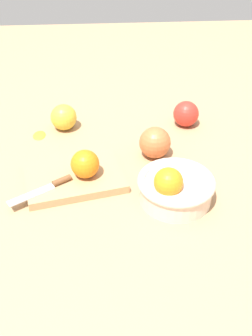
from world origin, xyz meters
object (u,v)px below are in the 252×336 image
(orange_on_board, at_px, (85,164))
(knife, at_px, (49,187))
(apple_front_left, at_px, (186,114))
(cutting_board, at_px, (74,176))
(apple_front_right, at_px, (64,117))
(bowl, at_px, (175,187))
(apple_front_left_2, at_px, (155,143))

(orange_on_board, height_order, knife, orange_on_board)
(orange_on_board, xyz_separation_m, knife, (0.08, 0.04, -0.03))
(orange_on_board, bearing_deg, apple_front_left, -138.88)
(cutting_board, xyz_separation_m, apple_front_left, (-0.32, -0.24, 0.03))
(cutting_board, bearing_deg, apple_front_right, -82.02)
(bowl, relative_size, apple_front_right, 2.32)
(apple_front_left, xyz_separation_m, apple_front_left_2, (0.11, 0.15, 0.00))
(cutting_board, relative_size, orange_on_board, 3.41)
(bowl, relative_size, cutting_board, 0.75)
(cutting_board, bearing_deg, bowl, 157.73)
(knife, bearing_deg, orange_on_board, -153.49)
(orange_on_board, xyz_separation_m, apple_front_left, (-0.29, -0.25, -0.02))
(orange_on_board, height_order, apple_front_left, orange_on_board)
(bowl, bearing_deg, cutting_board, -22.27)
(cutting_board, height_order, orange_on_board, orange_on_board)
(apple_front_left, xyz_separation_m, apple_front_right, (0.35, -0.01, 0.00))
(knife, distance_m, apple_front_left_2, 0.30)
(orange_on_board, bearing_deg, cutting_board, -23.85)
(apple_front_right, bearing_deg, knife, 86.38)
(apple_front_left_2, bearing_deg, bowl, 96.59)
(bowl, relative_size, apple_front_left, 2.33)
(orange_on_board, relative_size, apple_front_right, 0.90)
(apple_front_right, xyz_separation_m, apple_front_left_2, (-0.24, 0.16, 0.00))
(knife, relative_size, apple_front_left_2, 1.72)
(cutting_board, distance_m, apple_front_left, 0.40)
(orange_on_board, bearing_deg, bowl, 157.97)
(bowl, xyz_separation_m, cutting_board, (0.23, -0.09, -0.03))
(cutting_board, xyz_separation_m, orange_on_board, (-0.03, 0.01, 0.04))
(apple_front_left, bearing_deg, apple_front_left_2, 53.90)
(knife, xyz_separation_m, apple_front_left, (-0.37, -0.29, 0.01))
(bowl, bearing_deg, knife, -7.86)
(orange_on_board, xyz_separation_m, apple_front_right, (0.06, -0.26, -0.02))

